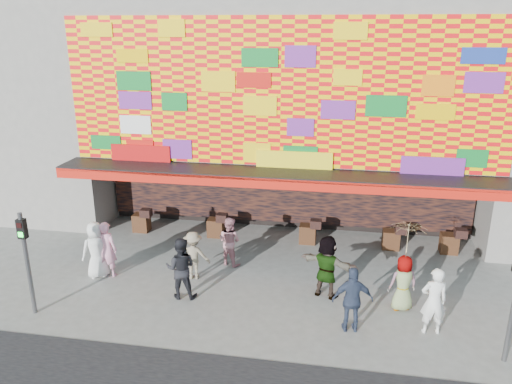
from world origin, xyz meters
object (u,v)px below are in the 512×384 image
ped_f (327,267)px  signal_left (26,252)px  ped_h (434,301)px  ped_c (181,268)px  ped_d (193,255)px  ped_b (107,249)px  ped_e (353,300)px  ped_i (229,241)px  parasol (408,239)px  ped_a (96,250)px  ped_g (403,283)px

ped_f → signal_left: bearing=37.0°
ped_f → ped_h: (2.79, -1.42, -0.03)m
ped_c → ped_f: size_ratio=0.98×
ped_d → ped_f: ped_f is taller
ped_b → ped_e: size_ratio=1.02×
ped_i → parasol: bearing=-177.2°
signal_left → ped_a: signal_left is taller
ped_g → ped_i: size_ratio=0.97×
signal_left → ped_d: size_ratio=1.91×
ped_f → parasol: size_ratio=1.03×
signal_left → ped_h: bearing=4.9°
signal_left → ped_f: size_ratio=1.56×
signal_left → ped_f: (8.03, 2.34, -0.90)m
ped_h → ped_e: bearing=-0.1°
ped_b → ped_h: ped_h is taller
signal_left → ped_g: (10.17, 1.98, -1.04)m
ped_f → ped_e: bearing=134.1°
ped_a → ped_b: (0.31, 0.11, -0.00)m
ped_f → ped_g: bearing=-168.8°
ped_h → ped_i: size_ratio=1.11×
ped_h → parasol: (-0.65, 1.05, 1.23)m
ped_d → ped_e: size_ratio=0.86×
parasol → ped_d: bearing=173.1°
ped_e → parasol: 2.31m
ped_i → parasol: (5.43, -1.92, 1.32)m
signal_left → ped_f: bearing=16.2°
ped_c → ped_b: bearing=-23.1°
ped_c → parasol: 6.49m
ped_f → ped_b: bearing=20.0°
ped_f → ped_g: ped_f is taller
ped_g → ped_b: bearing=-18.8°
signal_left → ped_a: (0.77, 2.32, -0.93)m
ped_d → ped_i: ped_i is taller
ped_d → parasol: 6.53m
ped_i → ped_e: bearing=163.4°
ped_d → ped_f: size_ratio=0.82×
ped_a → ped_f: 7.26m
ped_b → ped_c: ped_c is taller
ped_d → ped_h: 7.22m
ped_e → ped_c: bearing=-18.7°
ped_f → ped_i: (-3.29, 1.56, -0.12)m
ped_h → ped_i: (-6.08, 2.97, -0.09)m
ped_b → ped_c: size_ratio=0.99×
ped_c → ped_g: size_ratio=1.15×
parasol → ped_i: bearing=160.5°
ped_g → ped_h: ped_h is taller
ped_c → ped_d: bearing=-96.3°
ped_c → ped_h: (7.00, -0.63, -0.01)m
ped_e → parasol: size_ratio=0.97×
ped_g → ped_i: bearing=-35.4°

